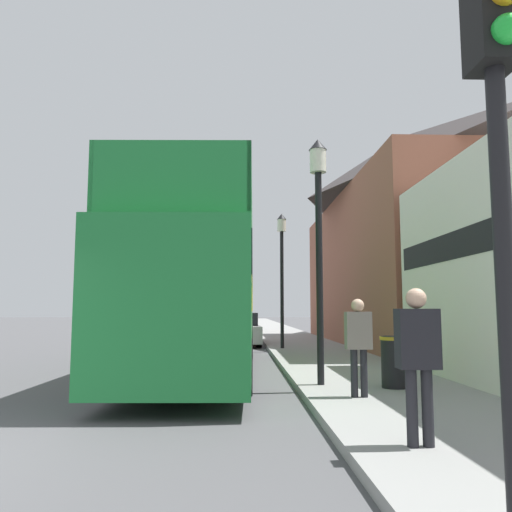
{
  "coord_description": "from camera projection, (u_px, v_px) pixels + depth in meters",
  "views": [
    {
      "loc": [
        4.1,
        -4.95,
        1.55
      ],
      "look_at": [
        4.5,
        6.47,
        2.77
      ],
      "focal_mm": 35.0,
      "sensor_mm": 36.0,
      "label": 1
    }
  ],
  "objects": [
    {
      "name": "sidewalk",
      "position": [
        297.0,
        342.0,
        22.74
      ],
      "size": [
        3.13,
        108.0,
        0.14
      ],
      "color": "gray",
      "rests_on": "ground_plane"
    },
    {
      "name": "lamp_post_second",
      "position": [
        282.0,
        255.0,
        18.49
      ],
      "size": [
        0.35,
        0.35,
        4.97
      ],
      "color": "black",
      "rests_on": "sidewalk"
    },
    {
      "name": "ground_plane",
      "position": [
        158.0,
        340.0,
        25.48
      ],
      "size": [
        144.0,
        144.0,
        0.0
      ],
      "primitive_type": "plane",
      "color": "#4C4C4F"
    },
    {
      "name": "traffic_signal",
      "position": [
        498.0,
        92.0,
        3.17
      ],
      "size": [
        0.28,
        0.42,
        3.8
      ],
      "color": "black",
      "rests_on": "sidewalk"
    },
    {
      "name": "brick_terrace_rear",
      "position": [
        404.0,
        239.0,
        21.73
      ],
      "size": [
        6.0,
        16.13,
        9.2
      ],
      "color": "#935642",
      "rests_on": "ground_plane"
    },
    {
      "name": "pedestrian_second",
      "position": [
        358.0,
        338.0,
        8.11
      ],
      "size": [
        0.41,
        0.23,
        1.58
      ],
      "color": "#232328",
      "rests_on": "sidewalk"
    },
    {
      "name": "tour_bus",
      "position": [
        203.0,
        296.0,
        12.49
      ],
      "size": [
        2.79,
        11.02,
        4.12
      ],
      "rotation": [
        0.0,
        0.0,
        -0.03
      ],
      "color": "#1E7A38",
      "rests_on": "ground_plane"
    },
    {
      "name": "litter_bin",
      "position": [
        393.0,
        360.0,
        9.02
      ],
      "size": [
        0.48,
        0.48,
        0.92
      ],
      "color": "black",
      "rests_on": "sidewalk"
    },
    {
      "name": "pedestrian_nearest",
      "position": [
        418.0,
        350.0,
        5.22
      ],
      "size": [
        0.43,
        0.23,
        1.63
      ],
      "color": "#232328",
      "rests_on": "sidewalk"
    },
    {
      "name": "parked_car_ahead_of_bus",
      "position": [
        238.0,
        330.0,
        21.41
      ],
      "size": [
        1.94,
        4.02,
        1.4
      ],
      "rotation": [
        0.0,
        0.0,
        0.05
      ],
      "color": "silver",
      "rests_on": "ground_plane"
    },
    {
      "name": "lamp_post_nearest",
      "position": [
        319.0,
        213.0,
        9.69
      ],
      "size": [
        0.35,
        0.35,
        4.75
      ],
      "color": "black",
      "rests_on": "sidewalk"
    }
  ]
}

